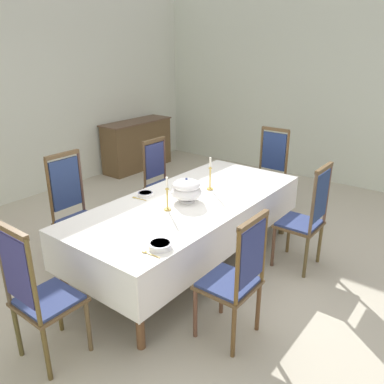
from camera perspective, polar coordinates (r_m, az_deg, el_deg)
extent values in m
cube|color=#B5AC98|center=(4.39, -0.69, -10.21)|extent=(7.17, 6.30, 0.04)
cube|color=silver|center=(6.29, -24.97, 13.90)|extent=(7.17, 0.08, 3.37)
cube|color=silver|center=(6.99, 18.68, 15.25)|extent=(0.08, 6.30, 3.37)
cylinder|color=brown|center=(3.12, -7.71, -16.70)|extent=(0.07, 0.07, 0.71)
cylinder|color=brown|center=(4.95, 13.20, -2.18)|extent=(0.07, 0.07, 0.71)
cylinder|color=brown|center=(3.77, -18.38, -10.48)|extent=(0.07, 0.07, 0.71)
cylinder|color=brown|center=(5.38, 3.86, 0.25)|extent=(0.07, 0.07, 0.71)
cube|color=brown|center=(4.05, -0.27, -2.00)|extent=(2.58, 1.05, 0.08)
cube|color=brown|center=(4.03, -0.28, -1.28)|extent=(2.70, 1.17, 0.03)
cube|color=white|center=(4.03, -0.28, -1.06)|extent=(2.72, 1.19, 0.00)
cube|color=white|center=(3.81, 6.74, -5.89)|extent=(2.72, 0.00, 0.40)
cube|color=white|center=(4.46, -6.22, -1.73)|extent=(2.72, 0.00, 0.40)
cube|color=white|center=(3.27, -15.29, -11.38)|extent=(0.00, 1.19, 0.40)
cube|color=white|center=(5.16, 9.00, 1.34)|extent=(0.00, 1.19, 0.40)
cylinder|color=brown|center=(3.27, 0.48, -17.23)|extent=(0.04, 0.04, 0.46)
cylinder|color=brown|center=(3.52, 4.33, -14.16)|extent=(0.04, 0.04, 0.46)
cylinder|color=brown|center=(3.12, 6.08, -19.64)|extent=(0.04, 0.04, 0.46)
cylinder|color=brown|center=(3.38, 9.63, -16.15)|extent=(0.04, 0.04, 0.46)
cube|color=brown|center=(3.18, 5.28, -13.28)|extent=(0.44, 0.42, 0.03)
cube|color=navy|center=(3.16, 5.30, -12.92)|extent=(0.40, 0.38, 0.02)
cylinder|color=brown|center=(2.78, 6.64, -11.10)|extent=(0.03, 0.03, 0.60)
cylinder|color=brown|center=(3.08, 10.46, -7.94)|extent=(0.03, 0.03, 0.60)
cube|color=navy|center=(2.92, 8.68, -8.94)|extent=(0.34, 0.02, 0.45)
cube|color=brown|center=(2.79, 8.98, -4.15)|extent=(0.40, 0.04, 0.04)
cylinder|color=brown|center=(4.39, -12.20, -7.03)|extent=(0.04, 0.04, 0.46)
cylinder|color=brown|center=(4.19, -16.16, -8.85)|extent=(0.04, 0.04, 0.46)
cylinder|color=brown|center=(4.64, -15.11, -5.66)|extent=(0.04, 0.04, 0.46)
cylinder|color=brown|center=(4.46, -18.97, -7.30)|extent=(0.04, 0.04, 0.46)
cube|color=brown|center=(4.31, -15.92, -4.34)|extent=(0.44, 0.42, 0.03)
cube|color=navy|center=(4.30, -15.95, -4.04)|extent=(0.40, 0.38, 0.02)
cylinder|color=brown|center=(4.43, -15.87, 1.41)|extent=(0.03, 0.03, 0.70)
cylinder|color=brown|center=(4.22, -20.05, -0.02)|extent=(0.03, 0.03, 0.70)
cube|color=navy|center=(4.31, -17.96, 1.15)|extent=(0.34, 0.02, 0.53)
cube|color=brown|center=(4.22, -18.44, 5.17)|extent=(0.40, 0.04, 0.04)
cylinder|color=brown|center=(4.27, 11.77, -7.84)|extent=(0.04, 0.04, 0.46)
cylinder|color=brown|center=(4.58, 13.91, -5.95)|extent=(0.04, 0.04, 0.46)
cylinder|color=brown|center=(4.15, 16.26, -9.16)|extent=(0.04, 0.04, 0.46)
cylinder|color=brown|center=(4.47, 18.13, -7.11)|extent=(0.04, 0.04, 0.46)
cube|color=brown|center=(4.26, 15.33, -4.61)|extent=(0.44, 0.42, 0.03)
cube|color=navy|center=(4.25, 15.36, -4.32)|extent=(0.40, 0.38, 0.02)
cylinder|color=brown|center=(3.90, 17.22, -1.87)|extent=(0.03, 0.03, 0.64)
cylinder|color=brown|center=(4.24, 19.14, -0.23)|extent=(0.03, 0.03, 0.64)
cube|color=navy|center=(4.06, 18.27, -0.59)|extent=(0.34, 0.02, 0.49)
cube|color=brown|center=(3.96, 18.74, 3.30)|extent=(0.40, 0.04, 0.04)
cylinder|color=#514B1F|center=(5.27, -0.91, -1.63)|extent=(0.04, 0.04, 0.46)
cylinder|color=brown|center=(5.00, -3.62, -2.95)|extent=(0.04, 0.04, 0.46)
cylinder|color=brown|center=(5.49, -3.85, -0.74)|extent=(0.04, 0.04, 0.46)
cylinder|color=brown|center=(5.23, -6.60, -1.96)|extent=(0.04, 0.04, 0.46)
cube|color=brown|center=(5.16, -3.80, 0.68)|extent=(0.44, 0.42, 0.03)
cube|color=navy|center=(5.15, -3.81, 0.94)|extent=(0.40, 0.38, 0.02)
cylinder|color=brown|center=(5.32, -4.04, 4.81)|extent=(0.03, 0.03, 0.59)
cylinder|color=brown|center=(5.05, -6.98, 3.81)|extent=(0.03, 0.03, 0.59)
cube|color=navy|center=(5.17, -5.48, 4.64)|extent=(0.34, 0.02, 0.45)
cube|color=brown|center=(5.11, -5.58, 7.50)|extent=(0.40, 0.04, 0.04)
cylinder|color=brown|center=(3.51, -18.87, -15.56)|extent=(0.04, 0.04, 0.46)
cylinder|color=brown|center=(3.25, -14.88, -18.37)|extent=(0.04, 0.04, 0.46)
cylinder|color=brown|center=(3.38, -24.12, -17.99)|extent=(0.04, 0.04, 0.46)
cylinder|color=brown|center=(3.11, -20.44, -21.23)|extent=(0.04, 0.04, 0.46)
cube|color=brown|center=(3.16, -20.14, -14.81)|extent=(0.42, 0.44, 0.03)
cube|color=navy|center=(3.15, -20.19, -14.44)|extent=(0.38, 0.40, 0.02)
cylinder|color=brown|center=(3.07, -25.93, -9.46)|extent=(0.03, 0.03, 0.65)
cylinder|color=brown|center=(2.76, -22.10, -12.32)|extent=(0.03, 0.03, 0.65)
cube|color=navy|center=(2.90, -24.22, -10.27)|extent=(0.02, 0.34, 0.50)
cube|color=brown|center=(2.77, -25.11, -5.03)|extent=(0.04, 0.40, 0.04)
cylinder|color=brown|center=(5.33, 11.43, -1.82)|extent=(0.04, 0.04, 0.46)
cylinder|color=brown|center=(5.49, 7.90, -0.90)|extent=(0.04, 0.04, 0.46)
cylinder|color=brown|center=(5.63, 13.08, -0.68)|extent=(0.04, 0.04, 0.46)
cylinder|color=brown|center=(5.78, 9.69, 0.16)|extent=(0.04, 0.04, 0.46)
cube|color=brown|center=(5.47, 10.69, 1.56)|extent=(0.42, 0.44, 0.03)
cube|color=navy|center=(5.46, 10.71, 1.80)|extent=(0.38, 0.40, 0.02)
cylinder|color=brown|center=(5.45, 13.68, 5.13)|extent=(0.03, 0.03, 0.68)
cylinder|color=brown|center=(5.62, 10.06, 5.85)|extent=(0.03, 0.03, 0.68)
cube|color=navy|center=(5.52, 11.87, 5.83)|extent=(0.02, 0.34, 0.51)
cube|color=brown|center=(5.45, 12.11, 8.92)|extent=(0.04, 0.40, 0.04)
cylinder|color=white|center=(3.98, -0.81, -1.16)|extent=(0.18, 0.18, 0.02)
ellipsoid|color=white|center=(3.95, -0.81, -0.06)|extent=(0.32, 0.32, 0.14)
ellipsoid|color=white|center=(3.92, -0.82, 1.06)|extent=(0.29, 0.29, 0.11)
sphere|color=#3C4980|center=(3.90, -0.82, 1.90)|extent=(0.03, 0.03, 0.03)
cylinder|color=gold|center=(3.77, -3.58, -2.51)|extent=(0.07, 0.07, 0.02)
cylinder|color=gold|center=(3.73, -3.62, -0.98)|extent=(0.02, 0.02, 0.20)
cone|color=gold|center=(3.69, -3.66, 0.56)|extent=(0.04, 0.04, 0.02)
cylinder|color=silver|center=(3.67, -3.68, 1.44)|extent=(0.02, 0.02, 0.10)
cylinder|color=gold|center=(4.29, 2.63, 0.47)|extent=(0.07, 0.07, 0.02)
cylinder|color=gold|center=(4.25, 2.66, 2.03)|extent=(0.02, 0.02, 0.23)
cone|color=gold|center=(4.21, 2.69, 3.60)|extent=(0.04, 0.04, 0.02)
cylinder|color=silver|center=(4.19, 2.70, 4.39)|extent=(0.02, 0.02, 0.10)
cylinder|color=white|center=(4.13, -6.81, -0.31)|extent=(0.16, 0.16, 0.04)
cylinder|color=white|center=(4.13, -6.81, -0.24)|extent=(0.13, 0.13, 0.03)
torus|color=#3C4980|center=(4.13, -6.82, -0.11)|extent=(0.16, 0.16, 0.01)
cylinder|color=white|center=(3.10, -4.66, -7.75)|extent=(0.19, 0.19, 0.05)
cylinder|color=white|center=(3.09, -4.67, -7.64)|extent=(0.16, 0.16, 0.03)
torus|color=#3C4980|center=(3.09, -4.67, -7.43)|extent=(0.18, 0.18, 0.01)
cube|color=gold|center=(4.05, -7.49, -1.04)|extent=(0.03, 0.14, 0.00)
ellipsoid|color=gold|center=(4.10, -8.42, -0.78)|extent=(0.03, 0.05, 0.01)
cube|color=gold|center=(3.01, -5.74, -9.14)|extent=(0.02, 0.14, 0.00)
ellipsoid|color=gold|center=(3.06, -6.96, -8.64)|extent=(0.03, 0.05, 0.01)
cube|color=brown|center=(7.48, -7.97, 6.73)|extent=(1.40, 0.44, 0.88)
cube|color=brown|center=(7.39, -8.15, 10.13)|extent=(1.44, 0.48, 0.02)
cube|color=brown|center=(7.88, -7.32, 7.47)|extent=(0.59, 0.01, 0.70)
cube|color=brown|center=(7.41, -11.13, 6.40)|extent=(0.59, 0.01, 0.70)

